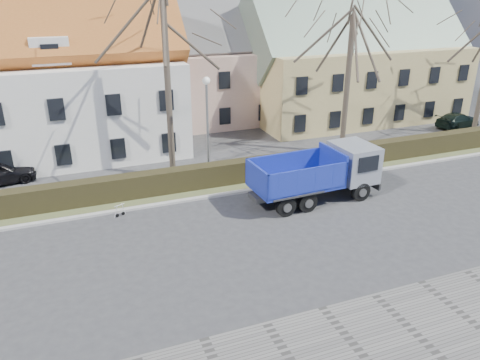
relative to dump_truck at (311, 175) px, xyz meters
name	(u,v)px	position (x,y,z in m)	size (l,w,h in m)	color
ground	(257,233)	(-4.07, -2.30, -1.47)	(120.00, 120.00, 0.00)	#37373A
sidewalk_near	(362,355)	(-4.07, -10.80, -1.43)	(80.00, 5.00, 0.08)	slate
curb_far	(225,194)	(-4.07, 2.30, -1.41)	(80.00, 0.30, 0.12)	#B0AEA9
grass_strip	(216,184)	(-4.07, 3.90, -1.42)	(80.00, 3.00, 0.10)	#525A33
hedge	(217,175)	(-4.07, 3.70, -0.82)	(60.00, 0.90, 1.30)	black
building_pink	(209,73)	(-0.07, 17.70, 2.53)	(10.80, 8.80, 8.00)	beige
building_yellow	(352,67)	(11.93, 14.70, 2.78)	(18.80, 10.80, 8.50)	tan
tree_1	(167,71)	(-6.07, 6.20, 4.86)	(9.20, 9.20, 12.65)	#463C30
tree_2	(348,73)	(5.93, 6.20, 4.03)	(8.00, 8.00, 11.00)	#463C30
dump_truck	(311,175)	(0.00, 0.00, 0.00)	(7.33, 2.72, 2.93)	#162699
streetlight	(208,130)	(-4.24, 4.70, 1.65)	(0.49, 0.49, 6.23)	gray
cart_frame	(116,211)	(-10.06, 1.68, -1.11)	(0.78, 0.45, 0.72)	silver
parked_car_b	(458,120)	(18.10, 8.10, -0.86)	(1.68, 4.14, 1.20)	black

